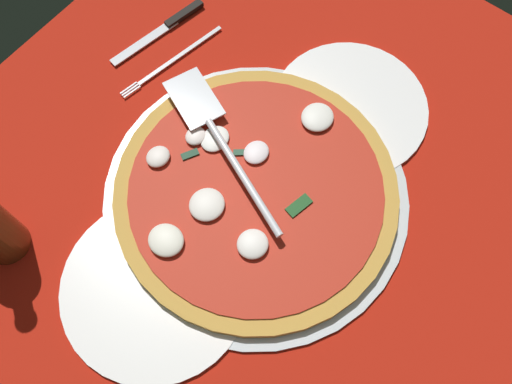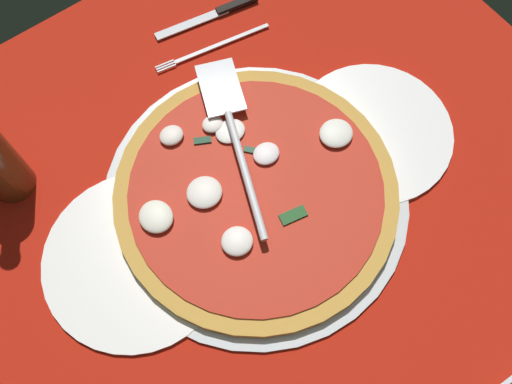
{
  "view_description": "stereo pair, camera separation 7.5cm",
  "coord_description": "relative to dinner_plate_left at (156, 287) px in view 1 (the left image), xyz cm",
  "views": [
    {
      "loc": [
        -23.72,
        -13.56,
        71.48
      ],
      "look_at": [
        -0.95,
        4.46,
        1.98
      ],
      "focal_mm": 39.63,
      "sensor_mm": 36.0,
      "label": 1
    },
    {
      "loc": [
        -18.33,
        -18.81,
        71.48
      ],
      "look_at": [
        -0.95,
        4.46,
        1.98
      ],
      "focal_mm": 39.63,
      "sensor_mm": 36.0,
      "label": 2
    }
  ],
  "objects": [
    {
      "name": "checker_pattern",
      "position": [
        18.72,
        -6.65,
        -0.55
      ],
      "size": [
        96.21,
        96.21,
        0.1
      ],
      "color": "silver",
      "rests_on": "ground_plane"
    },
    {
      "name": "dinner_plate_right",
      "position": [
        37.03,
        -4.31,
        0.0
      ],
      "size": [
        22.58,
        22.58,
        1.0
      ],
      "primitive_type": "cylinder",
      "color": "white",
      "rests_on": "ground_plane"
    },
    {
      "name": "pizza_server",
      "position": [
        19.8,
        5.42,
        3.88
      ],
      "size": [
        13.22,
        26.91,
        1.0
      ],
      "rotation": [
        0.0,
        0.0,
        1.19
      ],
      "color": "silver",
      "rests_on": "pizza"
    },
    {
      "name": "pizza",
      "position": [
        17.67,
        -1.99,
        1.34
      ],
      "size": [
        38.07,
        38.07,
        3.15
      ],
      "color": "gold",
      "rests_on": "pizza_pan"
    },
    {
      "name": "ground_plane",
      "position": [
        18.72,
        -6.65,
        -1.0
      ],
      "size": [
        96.21,
        96.21,
        0.8
      ],
      "primitive_type": "cube",
      "color": "#A9190D"
    },
    {
      "name": "dinner_plate_left",
      "position": [
        0.0,
        0.0,
        0.0
      ],
      "size": [
        24.25,
        24.25,
        1.0
      ],
      "primitive_type": "cylinder",
      "color": "white",
      "rests_on": "ground_plane"
    },
    {
      "name": "place_setting_far",
      "position": [
        29.29,
        23.85,
        -0.15
      ],
      "size": [
        20.85,
        15.26,
        1.4
      ],
      "rotation": [
        0.0,
        0.0,
        2.96
      ],
      "color": "white",
      "rests_on": "ground_plane"
    },
    {
      "name": "pizza_pan",
      "position": [
        17.76,
        -2.19,
        -0.06
      ],
      "size": [
        41.3,
        41.3,
        0.88
      ],
      "primitive_type": "cylinder",
      "color": "silver",
      "rests_on": "ground_plane"
    }
  ]
}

